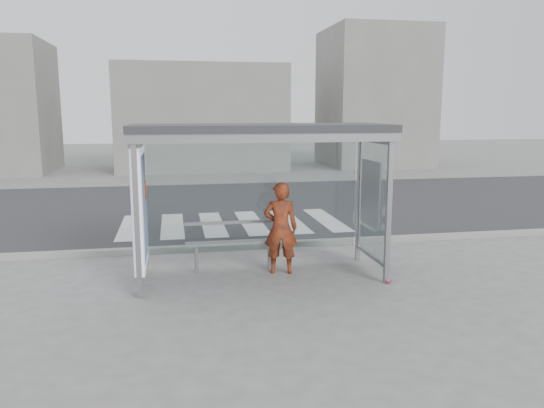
{
  "coord_description": "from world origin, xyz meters",
  "views": [
    {
      "loc": [
        -1.44,
        -8.7,
        2.84
      ],
      "look_at": [
        0.23,
        0.2,
        1.24
      ],
      "focal_mm": 35.0,
      "sensor_mm": 36.0,
      "label": 1
    }
  ],
  "objects_px": {
    "bus_shelter": "(238,163)",
    "soda_can": "(389,282)",
    "person": "(281,228)",
    "bench": "(233,242)"
  },
  "relations": [
    {
      "from": "person",
      "to": "bench",
      "type": "bearing_deg",
      "value": -10.06
    },
    {
      "from": "bench",
      "to": "soda_can",
      "type": "relative_size",
      "value": 15.62
    },
    {
      "from": "bus_shelter",
      "to": "soda_can",
      "type": "xyz_separation_m",
      "value": [
        2.41,
        -0.8,
        -1.95
      ]
    },
    {
      "from": "person",
      "to": "soda_can",
      "type": "relative_size",
      "value": 15.07
    },
    {
      "from": "person",
      "to": "soda_can",
      "type": "height_order",
      "value": "person"
    },
    {
      "from": "person",
      "to": "bench",
      "type": "distance_m",
      "value": 0.92
    },
    {
      "from": "person",
      "to": "bench",
      "type": "xyz_separation_m",
      "value": [
        -0.81,
        0.32,
        -0.29
      ]
    },
    {
      "from": "bus_shelter",
      "to": "soda_can",
      "type": "relative_size",
      "value": 39.35
    },
    {
      "from": "bus_shelter",
      "to": "soda_can",
      "type": "height_order",
      "value": "bus_shelter"
    },
    {
      "from": "person",
      "to": "soda_can",
      "type": "distance_m",
      "value": 2.05
    }
  ]
}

